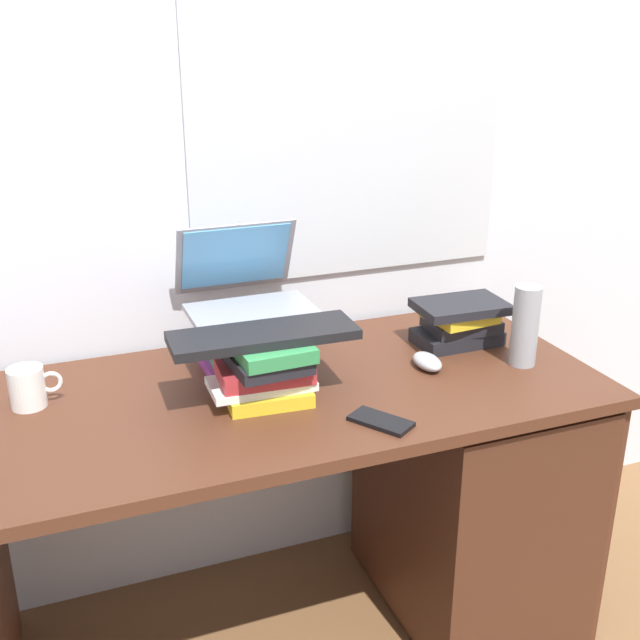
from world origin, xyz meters
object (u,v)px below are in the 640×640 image
(cell_phone, at_px, (381,421))
(book_stack_tall, at_px, (252,343))
(desk, at_px, (432,483))
(book_stack_keyboard_riser, at_px, (266,370))
(mug, at_px, (28,387))
(water_bottle, at_px, (525,326))
(computer_mouse, at_px, (427,362))
(laptop, at_px, (245,288))
(keyboard, at_px, (264,335))
(book_stack_side, at_px, (459,322))

(cell_phone, bearing_deg, book_stack_tall, 81.05)
(desk, bearing_deg, book_stack_keyboard_riser, -177.87)
(mug, relative_size, water_bottle, 0.57)
(book_stack_tall, relative_size, cell_phone, 1.80)
(desk, distance_m, book_stack_keyboard_riser, 0.62)
(book_stack_tall, xyz_separation_m, computer_mouse, (0.40, -0.17, -0.05))
(laptop, bearing_deg, book_stack_tall, -93.84)
(laptop, bearing_deg, cell_phone, -69.29)
(book_stack_keyboard_riser, distance_m, laptop, 0.28)
(keyboard, height_order, mug, keyboard)
(keyboard, bearing_deg, book_stack_tall, 83.93)
(computer_mouse, xyz_separation_m, water_bottle, (0.24, -0.06, 0.09))
(computer_mouse, bearing_deg, laptop, 150.36)
(laptop, distance_m, cell_phone, 0.51)
(computer_mouse, distance_m, mug, 0.95)
(laptop, bearing_deg, desk, -28.28)
(computer_mouse, height_order, cell_phone, computer_mouse)
(laptop, relative_size, cell_phone, 2.26)
(book_stack_tall, xyz_separation_m, keyboard, (-0.03, -0.19, 0.09))
(computer_mouse, relative_size, cell_phone, 0.76)
(desk, xyz_separation_m, book_stack_keyboard_riser, (-0.46, -0.02, 0.42))
(desk, distance_m, book_stack_side, 0.44)
(book_stack_tall, bearing_deg, keyboard, -97.89)
(book_stack_keyboard_riser, distance_m, keyboard, 0.08)
(desk, relative_size, book_stack_side, 6.08)
(book_stack_keyboard_riser, xyz_separation_m, cell_phone, (0.20, -0.20, -0.07))
(computer_mouse, relative_size, water_bottle, 0.50)
(desk, xyz_separation_m, book_stack_tall, (-0.44, 0.17, 0.40))
(keyboard, xyz_separation_m, water_bottle, (0.67, -0.04, -0.06))
(book_stack_tall, distance_m, computer_mouse, 0.44)
(water_bottle, bearing_deg, book_stack_keyboard_riser, 176.49)
(desk, relative_size, cell_phone, 10.74)
(laptop, bearing_deg, book_stack_side, -11.67)
(book_stack_keyboard_riser, distance_m, computer_mouse, 0.43)
(cell_phone, bearing_deg, keyboard, 101.72)
(laptop, bearing_deg, water_bottle, -24.49)
(computer_mouse, height_order, water_bottle, water_bottle)
(desk, xyz_separation_m, laptop, (-0.43, 0.23, 0.53))
(keyboard, height_order, cell_phone, keyboard)
(cell_phone, bearing_deg, mug, 119.71)
(book_stack_keyboard_riser, bearing_deg, desk, 2.13)
(keyboard, bearing_deg, laptop, 84.93)
(book_stack_tall, height_order, laptop, laptop)
(desk, distance_m, keyboard, 0.68)
(laptop, xyz_separation_m, keyboard, (-0.03, -0.25, -0.03))
(book_stack_tall, height_order, book_stack_side, book_stack_tall)
(cell_phone, bearing_deg, computer_mouse, 10.19)
(book_stack_tall, height_order, water_bottle, water_bottle)
(desk, xyz_separation_m, mug, (-0.97, 0.15, 0.39))
(book_stack_tall, distance_m, laptop, 0.14)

